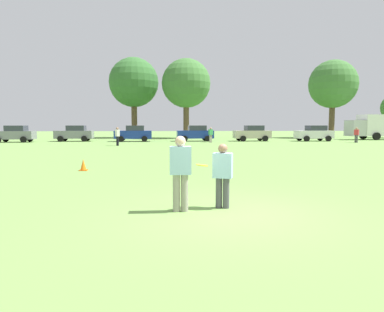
{
  "coord_description": "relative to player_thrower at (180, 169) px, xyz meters",
  "views": [
    {
      "loc": [
        -1.32,
        -7.23,
        1.91
      ],
      "look_at": [
        -0.67,
        1.82,
        1.09
      ],
      "focal_mm": 32.42,
      "sensor_mm": 36.0,
      "label": 1
    }
  ],
  "objects": [
    {
      "name": "ground_plane",
      "position": [
        1.04,
        -0.27,
        -0.94
      ],
      "size": [
        192.53,
        192.53,
        0.0
      ],
      "primitive_type": "plane",
      "color": "#6B9347"
    },
    {
      "name": "player_thrower",
      "position": [
        0.0,
        0.0,
        0.0
      ],
      "size": [
        0.47,
        0.27,
        1.67
      ],
      "color": "gray",
      "rests_on": "ground"
    },
    {
      "name": "player_defender",
      "position": [
        0.97,
        0.25,
        -0.11
      ],
      "size": [
        0.49,
        0.38,
        1.48
      ],
      "color": "#4C4C51",
      "rests_on": "ground"
    },
    {
      "name": "frisbee",
      "position": [
        0.48,
        0.1,
        0.07
      ],
      "size": [
        0.27,
        0.27,
        0.06
      ],
      "color": "yellow"
    },
    {
      "name": "traffic_cone",
      "position": [
        -3.78,
        7.13,
        -0.71
      ],
      "size": [
        0.32,
        0.32,
        0.48
      ],
      "color": "#D8590C",
      "rests_on": "ground"
    },
    {
      "name": "parked_car_near_left",
      "position": [
        -16.93,
        31.73,
        -0.01
      ],
      "size": [
        4.27,
        2.35,
        1.82
      ],
      "color": "slate",
      "rests_on": "ground"
    },
    {
      "name": "parked_car_mid_left",
      "position": [
        -10.92,
        33.35,
        -0.01
      ],
      "size": [
        4.27,
        2.35,
        1.82
      ],
      "color": "slate",
      "rests_on": "ground"
    },
    {
      "name": "parked_car_center",
      "position": [
        -4.1,
        32.43,
        -0.01
      ],
      "size": [
        4.27,
        2.35,
        1.82
      ],
      "color": "navy",
      "rests_on": "ground"
    },
    {
      "name": "parked_car_mid_right",
      "position": [
        3.02,
        32.73,
        -0.01
      ],
      "size": [
        4.27,
        2.35,
        1.82
      ],
      "color": "navy",
      "rests_on": "ground"
    },
    {
      "name": "parked_car_near_right",
      "position": [
        9.68,
        32.48,
        -0.01
      ],
      "size": [
        4.27,
        2.35,
        1.82
      ],
      "color": "#B7AD99",
      "rests_on": "ground"
    },
    {
      "name": "parked_car_far_right",
      "position": [
        16.87,
        31.88,
        -0.01
      ],
      "size": [
        4.27,
        2.35,
        1.82
      ],
      "color": "silver",
      "rests_on": "ground"
    },
    {
      "name": "box_truck",
      "position": [
        27.15,
        35.11,
        0.81
      ],
      "size": [
        8.59,
        3.24,
        3.18
      ],
      "color": "white",
      "rests_on": "ground"
    },
    {
      "name": "bystander_sideline_watcher",
      "position": [
        4.37,
        29.36,
        -0.02
      ],
      "size": [
        0.52,
        0.44,
        1.63
      ],
      "color": "gray",
      "rests_on": "ground"
    },
    {
      "name": "bystander_far_jogger",
      "position": [
        -4.79,
        24.39,
        0.01
      ],
      "size": [
        0.46,
        0.53,
        1.69
      ],
      "color": "black",
      "rests_on": "ground"
    },
    {
      "name": "bystander_field_marshal",
      "position": [
        19.82,
        28.02,
        -0.02
      ],
      "size": [
        0.5,
        0.49,
        1.62
      ],
      "color": "#4C4C51",
      "rests_on": "ground"
    },
    {
      "name": "tree_west_maple",
      "position": [
        -5.05,
        43.83,
        7.03
      ],
      "size": [
        7.13,
        7.13,
        11.58
      ],
      "color": "brown",
      "rests_on": "ground"
    },
    {
      "name": "tree_center_elm",
      "position": [
        2.43,
        41.65,
        6.71
      ],
      "size": [
        6.84,
        6.84,
        11.12
      ],
      "color": "brown",
      "rests_on": "ground"
    },
    {
      "name": "tree_east_birch",
      "position": [
        23.63,
        41.52,
        6.76
      ],
      "size": [
        6.89,
        6.89,
        11.19
      ],
      "color": "brown",
      "rests_on": "ground"
    }
  ]
}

